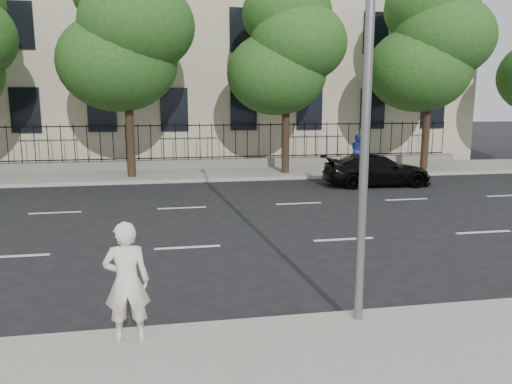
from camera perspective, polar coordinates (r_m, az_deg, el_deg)
ground at (r=10.02m, az=-7.22°, el=-10.46°), size 120.00×120.00×0.00m
far_sidewalk at (r=23.61m, az=-8.99°, el=2.01°), size 60.00×4.00×0.15m
lane_markings at (r=14.55m, az=-8.19°, el=-3.70°), size 49.60×4.62×0.01m
masonry_building at (r=32.74m, az=-9.84°, el=20.11°), size 34.60×12.11×18.50m
iron_fence at (r=25.22m, az=-9.11°, el=3.87°), size 30.00×0.50×2.20m
tree_c at (r=22.93m, az=-14.59°, el=17.44°), size 5.89×5.50×9.80m
tree_d at (r=23.45m, az=3.52°, el=16.18°), size 5.34×4.94×8.84m
tree_e at (r=26.02m, az=19.31°, el=15.88°), size 5.71×5.31×9.46m
black_sedan at (r=21.29m, az=13.65°, el=2.45°), size 4.54×2.00×1.30m
woman_near at (r=7.43m, az=-14.56°, el=-9.90°), size 0.65×0.43×1.77m
pedestrian_far at (r=26.10m, az=11.55°, el=4.72°), size 0.75×0.89×1.63m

